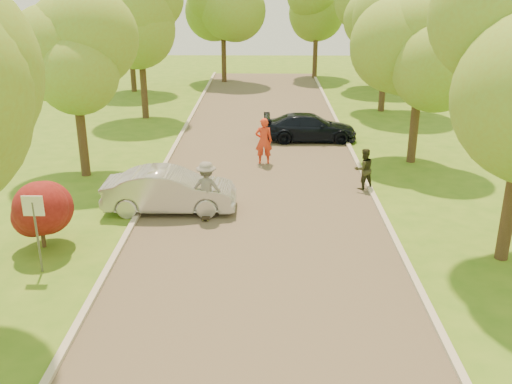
# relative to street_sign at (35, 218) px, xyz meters

# --- Properties ---
(ground) EXTENTS (100.00, 100.00, 0.00)m
(ground) POSITION_rel_street_sign_xyz_m (5.80, -4.00, -1.56)
(ground) COLOR #3D701A
(ground) RESTS_ON ground
(road) EXTENTS (8.00, 60.00, 0.01)m
(road) POSITION_rel_street_sign_xyz_m (5.80, 4.00, -1.56)
(road) COLOR #4C4438
(road) RESTS_ON ground
(curb_left) EXTENTS (0.18, 60.00, 0.12)m
(curb_left) POSITION_rel_street_sign_xyz_m (1.75, 4.00, -1.50)
(curb_left) COLOR #B2AD9E
(curb_left) RESTS_ON ground
(curb_right) EXTENTS (0.18, 60.00, 0.12)m
(curb_right) POSITION_rel_street_sign_xyz_m (9.85, 4.00, -1.50)
(curb_right) COLOR #B2AD9E
(curb_right) RESTS_ON ground
(street_sign) EXTENTS (0.55, 0.06, 2.17)m
(street_sign) POSITION_rel_street_sign_xyz_m (0.00, 0.00, 0.00)
(street_sign) COLOR #59595E
(street_sign) RESTS_ON ground
(red_shrub) EXTENTS (1.70, 1.70, 1.95)m
(red_shrub) POSITION_rel_street_sign_xyz_m (-0.50, 1.50, -0.47)
(red_shrub) COLOR #382619
(red_shrub) RESTS_ON ground
(tree_l_midb) EXTENTS (4.30, 4.20, 6.62)m
(tree_l_midb) POSITION_rel_street_sign_xyz_m (-1.01, 8.00, 3.02)
(tree_l_midb) COLOR #382619
(tree_l_midb) RESTS_ON ground
(tree_l_far) EXTENTS (4.92, 4.80, 7.79)m
(tree_l_far) POSITION_rel_street_sign_xyz_m (-0.59, 18.00, 3.90)
(tree_l_far) COLOR #382619
(tree_l_far) RESTS_ON ground
(tree_r_midb) EXTENTS (4.51, 4.40, 7.01)m
(tree_r_midb) POSITION_rel_street_sign_xyz_m (12.40, 10.00, 3.32)
(tree_r_midb) COLOR #382619
(tree_r_midb) RESTS_ON ground
(tree_r_far) EXTENTS (5.33, 5.20, 8.34)m
(tree_r_far) POSITION_rel_street_sign_xyz_m (13.03, 20.00, 4.27)
(tree_r_far) COLOR #382619
(tree_r_far) RESTS_ON ground
(tree_bg_a) EXTENTS (5.12, 5.00, 7.72)m
(tree_bg_a) POSITION_rel_street_sign_xyz_m (-2.98, 26.00, 3.75)
(tree_bg_a) COLOR #382619
(tree_bg_a) RESTS_ON ground
(tree_bg_b) EXTENTS (5.12, 5.00, 7.95)m
(tree_bg_b) POSITION_rel_street_sign_xyz_m (14.02, 28.00, 3.97)
(tree_bg_b) COLOR #382619
(tree_bg_b) RESTS_ON ground
(tree_bg_c) EXTENTS (4.92, 4.80, 7.33)m
(tree_bg_c) POSITION_rel_street_sign_xyz_m (3.01, 30.00, 3.46)
(tree_bg_c) COLOR #382619
(tree_bg_c) RESTS_ON ground
(tree_bg_d) EXTENTS (5.12, 5.00, 7.72)m
(tree_bg_d) POSITION_rel_street_sign_xyz_m (10.02, 32.00, 3.75)
(tree_bg_d) COLOR #382619
(tree_bg_d) RESTS_ON ground
(silver_sedan) EXTENTS (4.44, 1.61, 1.45)m
(silver_sedan) POSITION_rel_street_sign_xyz_m (2.77, 4.34, -0.84)
(silver_sedan) COLOR #B3B2B7
(silver_sedan) RESTS_ON ground
(dark_sedan) EXTENTS (4.49, 1.90, 1.29)m
(dark_sedan) POSITION_rel_street_sign_xyz_m (8.10, 13.36, -0.92)
(dark_sedan) COLOR black
(dark_sedan) RESTS_ON ground
(longboard) EXTENTS (0.36, 0.94, 0.11)m
(longboard) POSITION_rel_street_sign_xyz_m (4.07, 3.79, -1.46)
(longboard) COLOR black
(longboard) RESTS_ON ground
(skateboarder) EXTENTS (1.23, 0.80, 1.79)m
(skateboarder) POSITION_rel_street_sign_xyz_m (4.07, 3.79, -0.55)
(skateboarder) COLOR slate
(skateboarder) RESTS_ON longboard
(person_striped) EXTENTS (0.74, 0.51, 1.97)m
(person_striped) POSITION_rel_street_sign_xyz_m (5.89, 9.64, -0.58)
(person_striped) COLOR red
(person_striped) RESTS_ON ground
(person_olive) EXTENTS (0.91, 0.81, 1.56)m
(person_olive) POSITION_rel_street_sign_xyz_m (9.60, 6.58, -0.79)
(person_olive) COLOR #2B2D1B
(person_olive) RESTS_ON ground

